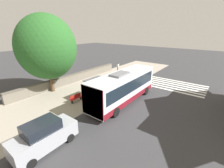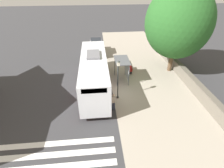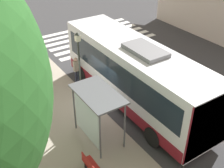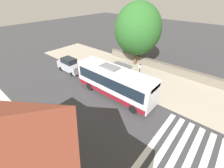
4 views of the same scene
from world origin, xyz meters
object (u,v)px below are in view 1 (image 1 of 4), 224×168
at_px(bus, 123,87).
at_px(shade_tree, 47,48).
at_px(street_lamp_near, 118,75).
at_px(pedestrian, 128,83).
at_px(parked_car_behind_bus, 44,136).
at_px(bench, 76,98).
at_px(bus_shelter, 95,83).

height_order(bus, shade_tree, shade_tree).
bearing_deg(bus, shade_tree, -161.44).
height_order(bus, street_lamp_near, street_lamp_near).
height_order(street_lamp_near, shade_tree, shade_tree).
distance_m(bus, pedestrian, 4.16).
xyz_separation_m(pedestrian, parked_car_behind_bus, (1.26, -13.36, 0.02)).
bearing_deg(bench, pedestrian, 68.04).
bearing_deg(bus, pedestrian, 113.60).
distance_m(bus, shade_tree, 10.89).
bearing_deg(shade_tree, parked_car_behind_bus, -34.91).
bearing_deg(pedestrian, bus, -66.40).
height_order(bench, parked_car_behind_bus, parked_car_behind_bus).
distance_m(bus_shelter, shade_tree, 7.66).
height_order(pedestrian, bench, pedestrian).
height_order(shade_tree, parked_car_behind_bus, shade_tree).
distance_m(bus, parked_car_behind_bus, 9.69).
relative_size(bus, pedestrian, 5.94).
distance_m(shade_tree, parked_car_behind_bus, 12.27).
relative_size(bus_shelter, pedestrian, 1.55).
height_order(bench, street_lamp_near, street_lamp_near).
height_order(bus_shelter, bench, bus_shelter).
xyz_separation_m(bus, street_lamp_near, (-2.23, 2.00, 0.52)).
height_order(bus, parked_car_behind_bus, bus).
distance_m(pedestrian, parked_car_behind_bus, 13.42).
bearing_deg(bus, street_lamp_near, 138.13).
bearing_deg(parked_car_behind_bus, bus, 87.80).
height_order(bus, pedestrian, bus).
bearing_deg(parked_car_behind_bus, street_lamp_near, 99.07).
bearing_deg(bus, bus_shelter, -156.82).
distance_m(bus_shelter, bench, 2.86).
bearing_deg(pedestrian, shade_tree, -138.89).
distance_m(bus_shelter, pedestrian, 5.46).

